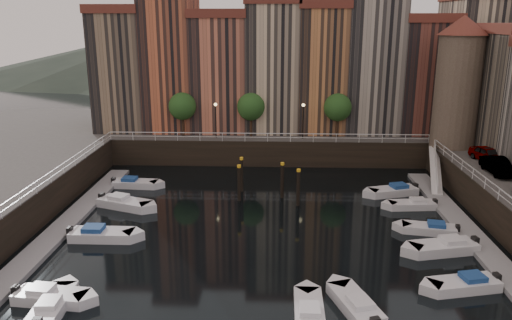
{
  "coord_description": "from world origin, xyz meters",
  "views": [
    {
      "loc": [
        0.95,
        -38.94,
        16.34
      ],
      "look_at": [
        -0.82,
        4.0,
        4.2
      ],
      "focal_mm": 35.0,
      "sensor_mm": 36.0,
      "label": 1
    }
  ],
  "objects_px": {
    "corner_tower": "(458,80)",
    "boat_left_2": "(101,235)",
    "mooring_pilings": "(265,182)",
    "boat_left_0": "(50,296)",
    "gangway": "(436,168)",
    "car_b": "(498,167)",
    "car_a": "(488,155)",
    "boat_left_3": "(124,203)"
  },
  "relations": [
    {
      "from": "boat_left_2",
      "to": "corner_tower",
      "type": "bearing_deg",
      "value": 29.82
    },
    {
      "from": "corner_tower",
      "to": "gangway",
      "type": "distance_m",
      "value": 9.86
    },
    {
      "from": "car_a",
      "to": "car_b",
      "type": "relative_size",
      "value": 0.94
    },
    {
      "from": "mooring_pilings",
      "to": "boat_left_0",
      "type": "relative_size",
      "value": 1.23
    },
    {
      "from": "boat_left_0",
      "to": "boat_left_3",
      "type": "xyz_separation_m",
      "value": [
        -0.19,
        15.64,
        0.05
      ]
    },
    {
      "from": "corner_tower",
      "to": "boat_left_3",
      "type": "distance_m",
      "value": 36.13
    },
    {
      "from": "gangway",
      "to": "car_b",
      "type": "xyz_separation_m",
      "value": [
        3.54,
        -5.73,
        1.82
      ]
    },
    {
      "from": "corner_tower",
      "to": "boat_left_0",
      "type": "bearing_deg",
      "value": -139.82
    },
    {
      "from": "boat_left_0",
      "to": "boat_left_2",
      "type": "bearing_deg",
      "value": 95.22
    },
    {
      "from": "gangway",
      "to": "mooring_pilings",
      "type": "distance_m",
      "value": 17.74
    },
    {
      "from": "corner_tower",
      "to": "boat_left_0",
      "type": "distance_m",
      "value": 43.68
    },
    {
      "from": "mooring_pilings",
      "to": "boat_left_2",
      "type": "xyz_separation_m",
      "value": [
        -12.4,
        -9.61,
        -1.25
      ]
    },
    {
      "from": "gangway",
      "to": "boat_left_2",
      "type": "relative_size",
      "value": 1.63
    },
    {
      "from": "corner_tower",
      "to": "car_b",
      "type": "height_order",
      "value": "corner_tower"
    },
    {
      "from": "mooring_pilings",
      "to": "boat_left_2",
      "type": "distance_m",
      "value": 15.74
    },
    {
      "from": "corner_tower",
      "to": "boat_left_2",
      "type": "bearing_deg",
      "value": -150.14
    },
    {
      "from": "gangway",
      "to": "car_b",
      "type": "distance_m",
      "value": 6.97
    },
    {
      "from": "boat_left_0",
      "to": "car_b",
      "type": "xyz_separation_m",
      "value": [
        33.16,
        17.24,
        3.38
      ]
    },
    {
      "from": "boat_left_3",
      "to": "car_a",
      "type": "height_order",
      "value": "car_a"
    },
    {
      "from": "gangway",
      "to": "car_b",
      "type": "relative_size",
      "value": 1.87
    },
    {
      "from": "corner_tower",
      "to": "car_a",
      "type": "bearing_deg",
      "value": -76.98
    },
    {
      "from": "boat_left_2",
      "to": "car_a",
      "type": "xyz_separation_m",
      "value": [
        33.88,
        12.48,
        3.32
      ]
    },
    {
      "from": "boat_left_3",
      "to": "boat_left_0",
      "type": "bearing_deg",
      "value": -68.65
    },
    {
      "from": "gangway",
      "to": "car_a",
      "type": "height_order",
      "value": "car_a"
    },
    {
      "from": "gangway",
      "to": "boat_left_2",
      "type": "bearing_deg",
      "value": -154.44
    },
    {
      "from": "boat_left_0",
      "to": "car_b",
      "type": "bearing_deg",
      "value": 33.03
    },
    {
      "from": "mooring_pilings",
      "to": "car_b",
      "type": "height_order",
      "value": "car_b"
    },
    {
      "from": "corner_tower",
      "to": "car_b",
      "type": "distance_m",
      "value": 12.11
    },
    {
      "from": "gangway",
      "to": "boat_left_3",
      "type": "bearing_deg",
      "value": -166.2
    },
    {
      "from": "gangway",
      "to": "boat_left_3",
      "type": "xyz_separation_m",
      "value": [
        -29.8,
        -7.32,
        -1.51
      ]
    },
    {
      "from": "boat_left_3",
      "to": "car_b",
      "type": "bearing_deg",
      "value": 23.39
    },
    {
      "from": "gangway",
      "to": "boat_left_3",
      "type": "relative_size",
      "value": 1.56
    },
    {
      "from": "mooring_pilings",
      "to": "boat_left_0",
      "type": "bearing_deg",
      "value": -124.04
    },
    {
      "from": "boat_left_0",
      "to": "boat_left_2",
      "type": "distance_m",
      "value": 8.83
    },
    {
      "from": "corner_tower",
      "to": "car_a",
      "type": "distance_m",
      "value": 9.05
    },
    {
      "from": "car_a",
      "to": "corner_tower",
      "type": "bearing_deg",
      "value": 85.41
    },
    {
      "from": "corner_tower",
      "to": "boat_left_3",
      "type": "bearing_deg",
      "value": -160.13
    },
    {
      "from": "mooring_pilings",
      "to": "boat_left_0",
      "type": "distance_m",
      "value": 22.29
    },
    {
      "from": "gangway",
      "to": "mooring_pilings",
      "type": "xyz_separation_m",
      "value": [
        -17.16,
        -4.52,
        -0.27
      ]
    },
    {
      "from": "gangway",
      "to": "boat_left_3",
      "type": "height_order",
      "value": "gangway"
    },
    {
      "from": "gangway",
      "to": "boat_left_0",
      "type": "xyz_separation_m",
      "value": [
        -29.61,
        -22.96,
        -1.56
      ]
    },
    {
      "from": "boat_left_2",
      "to": "boat_left_3",
      "type": "height_order",
      "value": "boat_left_3"
    }
  ]
}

